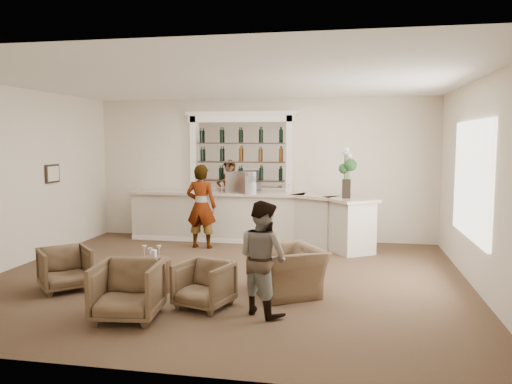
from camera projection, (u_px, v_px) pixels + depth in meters
ground at (226, 278)px, 8.48m from camera, size 8.00×8.00×0.00m
room_shell at (244, 140)px, 8.90m from camera, size 8.04×7.02×3.32m
bar_counter at (251, 218)px, 11.38m from camera, size 5.72×1.80×1.14m
back_bar_alcove at (241, 153)px, 11.69m from camera, size 2.64×0.25×3.00m
cocktail_table at (151, 275)px, 7.73m from camera, size 0.62×0.62×0.50m
sommelier at (201, 206)px, 10.77m from camera, size 0.68×0.46×1.82m
guest at (263, 258)px, 6.68m from camera, size 0.95×0.91×1.54m
armchair_left at (65, 269)px, 7.79m from camera, size 1.03×1.03×0.67m
armchair_center at (128, 291)px, 6.51m from camera, size 0.90×0.92×0.76m
armchair_right at (204, 285)px, 6.98m from camera, size 0.87×0.88×0.64m
armchair_far at (287, 270)px, 7.63m from camera, size 1.38×1.43×0.71m
espresso_machine at (241, 182)px, 11.35m from camera, size 0.67×0.62×0.48m
flower_vase at (347, 170)px, 10.27m from camera, size 0.27×0.27×1.04m
wine_glass_bar_left at (222, 187)px, 11.50m from camera, size 0.07×0.07×0.21m
wine_glass_bar_right at (289, 189)px, 11.14m from camera, size 0.07×0.07×0.21m
wine_glass_tbl_a at (144, 252)px, 7.74m from camera, size 0.07×0.07×0.21m
wine_glass_tbl_b at (159, 252)px, 7.75m from camera, size 0.07×0.07×0.21m
wine_glass_tbl_c at (150, 255)px, 7.56m from camera, size 0.07×0.07×0.21m
napkin_holder at (153, 254)px, 7.84m from camera, size 0.08×0.08×0.12m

